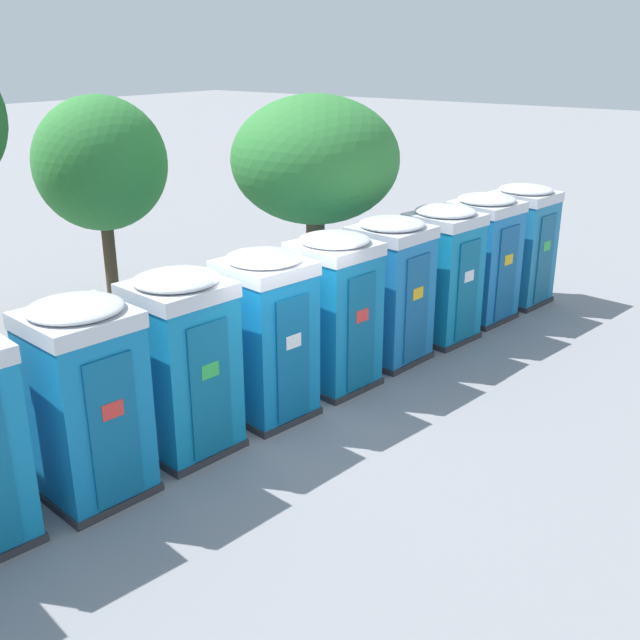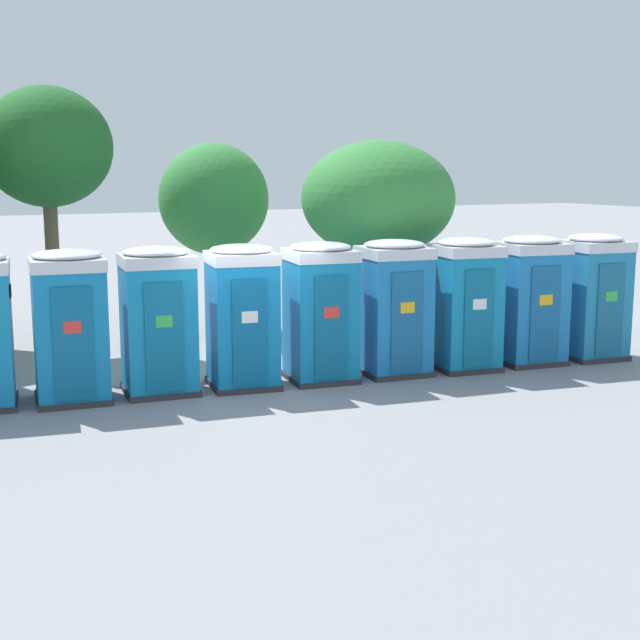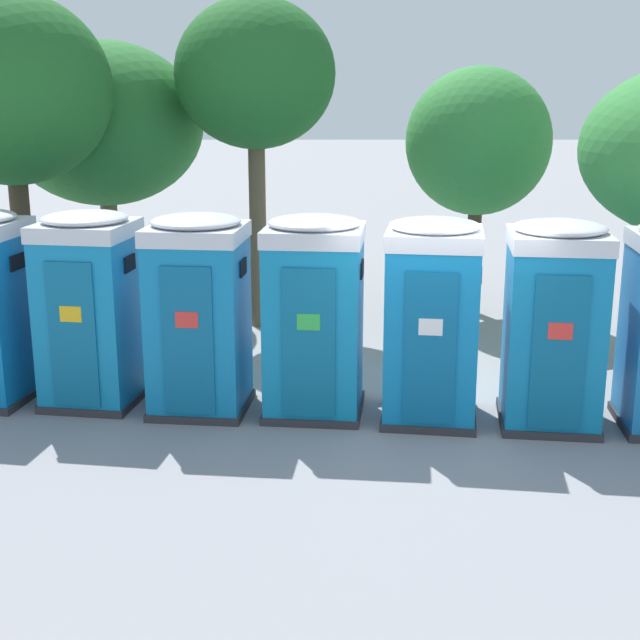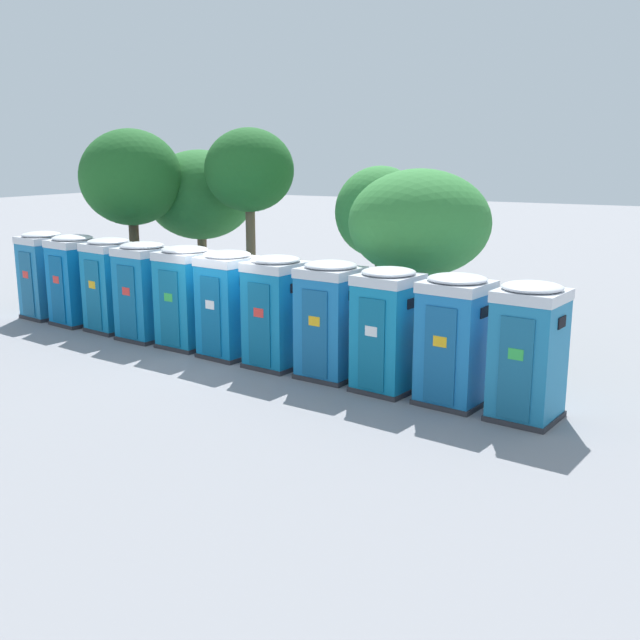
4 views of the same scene
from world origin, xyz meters
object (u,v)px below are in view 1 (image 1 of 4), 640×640
street_tree_3 (315,161)px  portapotty_10 (521,244)px  portapotty_5 (266,335)px  portapotty_8 (442,273)px  portapotty_6 (334,311)px  portapotty_3 (86,400)px  street_tree_0 (101,164)px  portapotty_4 (182,363)px  portapotty_9 (482,257)px  portapotty_7 (390,290)px

street_tree_3 → portapotty_10: bearing=-41.5°
portapotty_5 → portapotty_8: same height
portapotty_10 → street_tree_3: (-3.34, 2.96, 1.88)m
portapotty_10 → portapotty_8: bearing=173.8°
portapotty_5 → portapotty_6: 1.47m
portapotty_8 → portapotty_10: same height
portapotty_10 → portapotty_3: bearing=173.3°
portapotty_6 → portapotty_5: bearing=173.0°
street_tree_0 → street_tree_3: street_tree_3 is taller
portapotty_4 → portapotty_9: (7.27, -0.90, 0.00)m
portapotty_4 → portapotty_7: (4.36, -0.54, 0.00)m
portapotty_3 → portapotty_8: bearing=-6.9°
portapotty_9 → portapotty_10: (1.45, -0.20, 0.00)m
portapotty_5 → street_tree_3: 4.84m
portapotty_8 → portapotty_10: bearing=-6.2°
portapotty_7 → street_tree_0: (-1.50, 5.70, 1.82)m
portapotty_4 → portapotty_6: same height
portapotty_7 → street_tree_3: (1.02, 2.40, 1.88)m
street_tree_3 → portapotty_6: bearing=-137.5°
portapotty_3 → street_tree_0: size_ratio=0.58×
portapotty_6 → street_tree_3: size_ratio=0.57×
portapotty_5 → street_tree_0: size_ratio=0.58×
portapotty_7 → portapotty_9: (2.91, -0.36, -0.00)m
portapotty_4 → portapotty_6: (2.90, -0.41, 0.00)m
portapotty_5 → portapotty_7: size_ratio=1.00×
portapotty_6 → portapotty_10: size_ratio=1.00×
portapotty_4 → portapotty_5: 1.47m
portapotty_6 → portapotty_7: 1.47m
portapotty_3 → portapotty_8: 7.32m
portapotty_3 → portapotty_9: 8.79m
portapotty_6 → portapotty_9: bearing=-6.4°
portapotty_8 → street_tree_3: 3.28m
portapotty_7 → portapotty_10: (4.36, -0.56, 0.00)m
portapotty_9 → portapotty_10: size_ratio=1.00×
portapotty_4 → portapotty_5: size_ratio=1.00×
portapotty_4 → portapotty_10: size_ratio=1.00×
portapotty_7 → street_tree_0: size_ratio=0.58×
portapotty_7 → street_tree_0: 6.17m
portapotty_5 → portapotty_8: 4.39m
portapotty_9 → portapotty_10: same height
street_tree_0 → portapotty_6: bearing=-89.6°
portapotty_8 → street_tree_0: (-2.94, 5.94, 1.82)m
portapotty_3 → street_tree_3: bearing=14.4°
portapotty_4 → street_tree_3: (5.38, 1.86, 1.88)m
portapotty_5 → portapotty_8: bearing=-7.2°
portapotty_9 → street_tree_0: bearing=126.0°
portapotty_4 → portapotty_9: size_ratio=1.00×
portapotty_5 → portapotty_10: same height
portapotty_5 → portapotty_3: bearing=173.5°
street_tree_0 → street_tree_3: 4.15m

